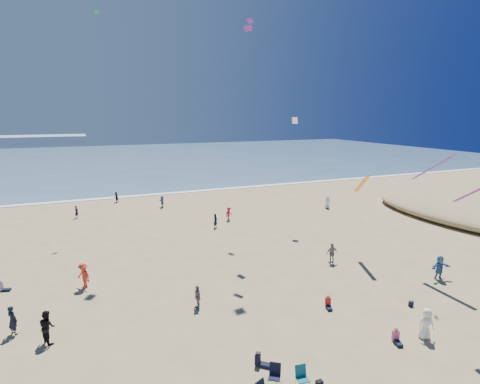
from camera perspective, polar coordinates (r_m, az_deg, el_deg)
name	(u,v)px	position (r m, az deg, el deg)	size (l,w,h in m)	color
ocean	(110,160)	(107.59, -19.24, 4.65)	(220.00, 100.00, 0.06)	#476B84
surf_line	(133,196)	(58.32, -16.02, -0.62)	(220.00, 1.20, 0.08)	white
standing_flyers	(218,251)	(31.74, -3.40, -8.94)	(37.05, 44.37, 1.83)	black
seated_group	(258,330)	(21.91, 2.70, -20.29)	(21.72, 20.42, 0.84)	silver
chair_cluster	(281,382)	(18.51, 6.24, -26.88)	(2.73, 1.61, 1.00)	black
black_backpack	(319,384)	(19.15, 12.00, -26.76)	(0.30, 0.22, 0.38)	black
navy_bag	(411,304)	(27.22, 24.61, -15.25)	(0.28, 0.18, 0.34)	black
kites_aloft	(308,90)	(28.62, 10.33, 14.99)	(44.62, 35.58, 25.31)	#F25BC8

